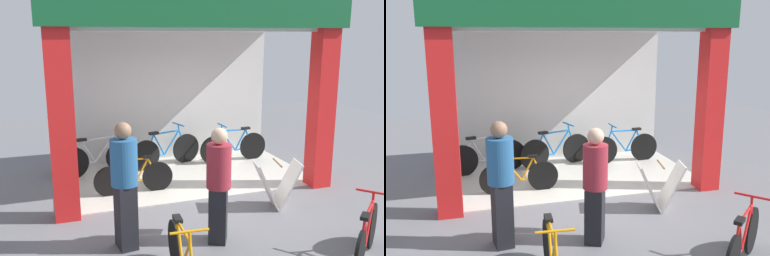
{
  "view_description": "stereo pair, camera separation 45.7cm",
  "coord_description": "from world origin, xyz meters",
  "views": [
    {
      "loc": [
        -2.43,
        -6.48,
        2.84
      ],
      "look_at": [
        0.0,
        0.68,
        1.15
      ],
      "focal_mm": 39.2,
      "sensor_mm": 36.0,
      "label": 1
    },
    {
      "loc": [
        -2.0,
        -6.62,
        2.84
      ],
      "look_at": [
        0.0,
        0.68,
        1.15
      ],
      "focal_mm": 39.2,
      "sensor_mm": 36.0,
      "label": 2
    }
  ],
  "objects": [
    {
      "name": "shop_facade",
      "position": [
        0.0,
        1.37,
        1.99
      ],
      "size": [
        5.2,
        3.03,
        3.73
      ],
      "color": "beige",
      "rests_on": "ground"
    },
    {
      "name": "bicycle_parked_0",
      "position": [
        1.21,
        -2.6,
        0.35
      ],
      "size": [
        1.23,
        1.05,
        0.87
      ],
      "color": "black",
      "rests_on": "ground"
    },
    {
      "name": "ground_plane",
      "position": [
        0.0,
        0.0,
        0.0
      ],
      "size": [
        18.01,
        18.01,
        0.0
      ],
      "primitive_type": "plane",
      "color": "slate",
      "rests_on": "ground"
    },
    {
      "name": "bicycle_inside_3",
      "position": [
        -1.63,
        1.94,
        0.37
      ],
      "size": [
        1.66,
        0.46,
        0.93
      ],
      "color": "black",
      "rests_on": "ground"
    },
    {
      "name": "bicycle_inside_1",
      "position": [
        1.42,
        1.9,
        0.36
      ],
      "size": [
        1.62,
        0.45,
        0.89
      ],
      "color": "black",
      "rests_on": "ground"
    },
    {
      "name": "sandwich_board_sign",
      "position": [
        1.03,
        -0.68,
        0.4
      ],
      "size": [
        0.83,
        0.61,
        0.8
      ],
      "color": "silver",
      "rests_on": "ground"
    },
    {
      "name": "bicycle_inside_0",
      "position": [
        -1.11,
        0.67,
        0.32
      ],
      "size": [
        1.44,
        0.39,
        0.79
      ],
      "color": "black",
      "rests_on": "ground"
    },
    {
      "name": "pedestrian_0",
      "position": [
        -0.34,
        -1.46,
        0.84
      ],
      "size": [
        0.46,
        0.58,
        1.63
      ],
      "color": "black",
      "rests_on": "ground"
    },
    {
      "name": "pedestrian_1",
      "position": [
        -1.59,
        -1.23,
        0.91
      ],
      "size": [
        0.41,
        0.41,
        1.75
      ],
      "color": "black",
      "rests_on": "ground"
    },
    {
      "name": "bicycle_inside_2",
      "position": [
        -0.13,
        2.04,
        0.37
      ],
      "size": [
        1.64,
        0.56,
        0.93
      ],
      "color": "black",
      "rests_on": "ground"
    }
  ]
}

